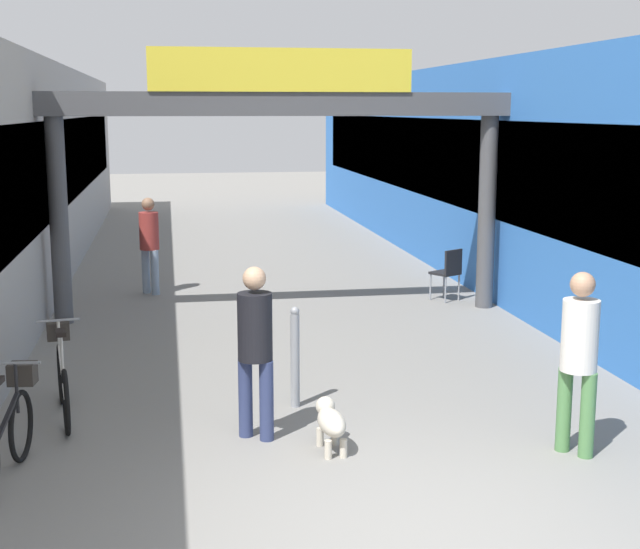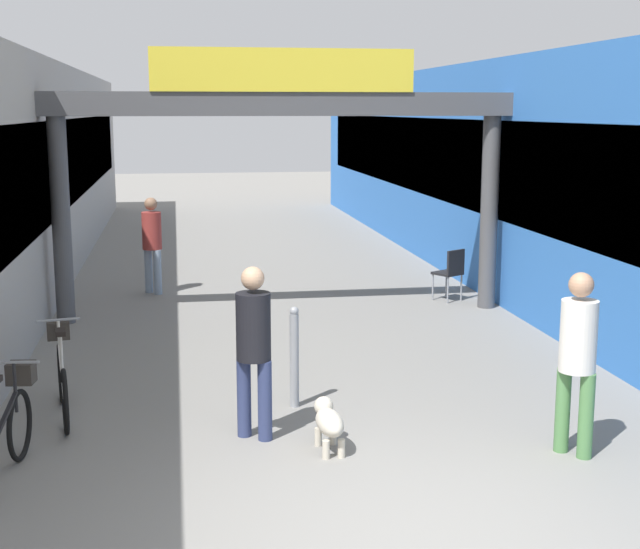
% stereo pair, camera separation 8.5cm
% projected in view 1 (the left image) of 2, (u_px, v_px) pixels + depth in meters
% --- Properties ---
extents(ground_plane, '(80.00, 80.00, 0.00)m').
position_uv_depth(ground_plane, '(411.00, 541.00, 6.71)').
color(ground_plane, gray).
extents(storefront_right, '(3.00, 26.00, 4.04)m').
position_uv_depth(storefront_right, '(512.00, 169.00, 17.85)').
color(storefront_right, blue).
rests_on(storefront_right, ground_plane).
extents(arcade_sign_gateway, '(7.40, 0.47, 4.10)m').
position_uv_depth(arcade_sign_gateway, '(281.00, 129.00, 13.57)').
color(arcade_sign_gateway, '#4C4C4F').
rests_on(arcade_sign_gateway, ground_plane).
extents(pedestrian_with_dog, '(0.48, 0.48, 1.72)m').
position_uv_depth(pedestrian_with_dog, '(255.00, 341.00, 8.64)').
color(pedestrian_with_dog, navy).
rests_on(pedestrian_with_dog, ground_plane).
extents(pedestrian_companion, '(0.48, 0.48, 1.75)m').
position_uv_depth(pedestrian_companion, '(579.00, 351.00, 8.24)').
color(pedestrian_companion, '#4C7F47').
rests_on(pedestrian_companion, ground_plane).
extents(pedestrian_carrying_crate, '(0.48, 0.48, 1.70)m').
position_uv_depth(pedestrian_carrying_crate, '(149.00, 239.00, 15.55)').
color(pedestrian_carrying_crate, '#8C9EB2').
rests_on(pedestrian_carrying_crate, ground_plane).
extents(dog_on_leash, '(0.28, 0.64, 0.46)m').
position_uv_depth(dog_on_leash, '(330.00, 421.00, 8.47)').
color(dog_on_leash, beige).
rests_on(dog_on_leash, ground_plane).
extents(bicycle_black_nearest, '(0.46, 1.68, 0.98)m').
position_uv_depth(bicycle_black_nearest, '(7.00, 431.00, 7.78)').
color(bicycle_black_nearest, black).
rests_on(bicycle_black_nearest, ground_plane).
extents(bicycle_silver_second, '(0.46, 1.68, 0.98)m').
position_uv_depth(bicycle_silver_second, '(62.00, 375.00, 9.42)').
color(bicycle_silver_second, black).
rests_on(bicycle_silver_second, ground_plane).
extents(bollard_post_metal, '(0.10, 0.10, 1.12)m').
position_uv_depth(bollard_post_metal, '(295.00, 356.00, 9.65)').
color(bollard_post_metal, gray).
rests_on(bollard_post_metal, ground_plane).
extents(cafe_chair_black_nearer, '(0.55, 0.55, 0.89)m').
position_uv_depth(cafe_chair_black_nearer, '(449.00, 270.00, 15.03)').
color(cafe_chair_black_nearer, gray).
rests_on(cafe_chair_black_nearer, ground_plane).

